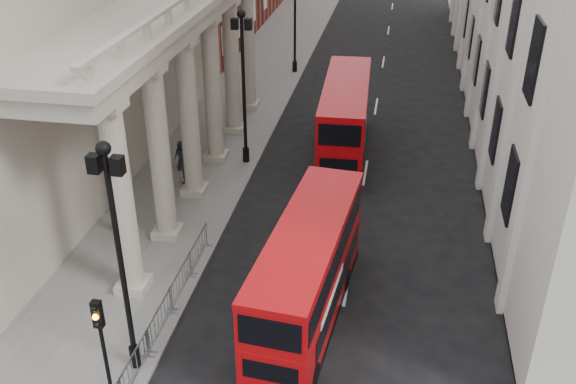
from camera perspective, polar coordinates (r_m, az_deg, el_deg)
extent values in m
cube|color=slate|center=(45.16, -3.73, 8.42)|extent=(6.00, 140.00, 0.12)
cube|color=slate|center=(44.39, 17.60, 6.73)|extent=(3.00, 140.00, 0.12)
cube|color=slate|center=(44.57, -0.01, 8.21)|extent=(0.20, 140.00, 0.14)
cube|color=#A29888|center=(35.47, -20.89, 10.99)|extent=(9.00, 28.00, 12.00)
cylinder|color=black|center=(22.85, -13.43, -14.00)|extent=(0.36, 0.36, 0.80)
cylinder|color=black|center=(20.63, -14.56, -6.62)|extent=(0.18, 0.18, 8.00)
sphere|color=black|center=(18.62, -16.10, 3.74)|extent=(0.44, 0.44, 0.44)
cube|color=black|center=(18.69, -14.92, 2.29)|extent=(0.35, 0.35, 0.55)
cube|color=black|center=(18.98, -16.85, 2.44)|extent=(0.35, 0.35, 0.55)
cylinder|color=black|center=(35.50, -3.75, 3.33)|extent=(0.36, 0.36, 0.80)
cylinder|color=black|center=(34.11, -3.94, 8.80)|extent=(0.18, 0.18, 8.00)
sphere|color=black|center=(32.93, -4.19, 15.51)|extent=(0.44, 0.44, 0.44)
cube|color=black|center=(32.97, -3.55, 14.65)|extent=(0.35, 0.35, 0.55)
cube|color=black|center=(33.14, -4.77, 14.68)|extent=(0.35, 0.35, 0.55)
cylinder|color=black|center=(50.10, 0.60, 11.11)|extent=(0.36, 0.36, 0.80)
cylinder|color=black|center=(49.13, 0.62, 15.12)|extent=(0.18, 0.18, 8.00)
cylinder|color=black|center=(20.65, -15.73, -15.01)|extent=(0.12, 0.12, 3.40)
cube|color=black|center=(19.27, -16.58, -10.36)|extent=(0.28, 0.22, 0.90)
sphere|color=black|center=(19.00, -16.87, -9.90)|extent=(0.18, 0.18, 0.18)
sphere|color=orange|center=(19.18, -16.74, -10.60)|extent=(0.18, 0.18, 0.18)
sphere|color=black|center=(19.36, -16.62, -11.29)|extent=(0.18, 0.18, 0.18)
cube|color=gray|center=(22.27, -13.46, -14.84)|extent=(0.50, 2.30, 1.10)
cube|color=gray|center=(23.87, -11.32, -11.09)|extent=(0.50, 2.30, 1.10)
cube|color=gray|center=(25.58, -9.50, -7.81)|extent=(0.50, 2.30, 1.10)
cube|color=gray|center=(27.38, -7.93, -4.94)|extent=(0.50, 2.30, 1.10)
cube|color=#BF080D|center=(23.80, 1.72, -8.95)|extent=(3.06, 9.43, 1.77)
cube|color=#BF080D|center=(22.72, 1.79, -5.30)|extent=(3.06, 9.43, 1.54)
cube|color=#BF080D|center=(22.24, 1.82, -3.42)|extent=(3.10, 9.47, 0.22)
cube|color=black|center=(24.44, 1.69, -10.87)|extent=(3.08, 9.44, 0.31)
cube|color=black|center=(23.66, 1.73, -8.53)|extent=(2.95, 7.68, 0.88)
cube|color=black|center=(22.67, 1.79, -5.11)|extent=(3.07, 8.91, 0.97)
cylinder|color=black|center=(22.15, -3.00, -14.98)|extent=(0.36, 0.91, 0.88)
cylinder|color=black|center=(21.76, 2.20, -15.97)|extent=(0.36, 0.91, 0.88)
cylinder|color=black|center=(26.12, 0.72, -7.10)|extent=(0.36, 0.91, 0.88)
cylinder|color=black|center=(25.78, 5.05, -7.77)|extent=(0.36, 0.91, 0.88)
cube|color=#AD070B|center=(36.22, 5.02, 5.12)|extent=(2.73, 9.92, 1.87)
cube|color=#AD070B|center=(35.49, 5.15, 7.99)|extent=(2.73, 9.92, 1.64)
cube|color=#AD070B|center=(35.17, 5.22, 9.41)|extent=(2.76, 9.95, 0.23)
cube|color=black|center=(36.68, 4.95, 3.54)|extent=(2.74, 9.92, 0.33)
cube|color=black|center=(36.13, 5.03, 5.46)|extent=(2.71, 8.05, 0.94)
cube|color=black|center=(35.46, 5.16, 8.13)|extent=(2.76, 9.36, 1.03)
cube|color=white|center=(32.10, 4.43, 0.56)|extent=(1.97, 0.13, 0.42)
cube|color=yellow|center=(32.24, 4.41, 0.07)|extent=(0.52, 0.06, 0.12)
cylinder|color=black|center=(33.54, 2.80, 1.66)|extent=(0.34, 0.95, 0.94)
cylinder|color=black|center=(33.45, 6.41, 1.42)|extent=(0.34, 0.95, 0.94)
cylinder|color=black|center=(38.70, 3.61, 5.49)|extent=(0.34, 0.95, 0.94)
cylinder|color=black|center=(38.62, 6.75, 5.29)|extent=(0.34, 0.95, 0.94)
imported|color=black|center=(29.41, -14.47, -2.22)|extent=(0.70, 0.48, 1.85)
imported|color=#282320|center=(33.38, -9.15, 2.15)|extent=(1.06, 1.01, 1.72)
imported|color=black|center=(34.83, -9.43, 3.24)|extent=(0.83, 0.57, 1.65)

